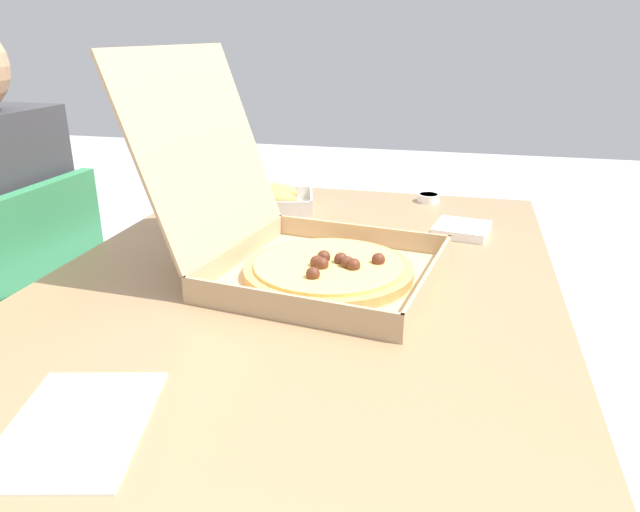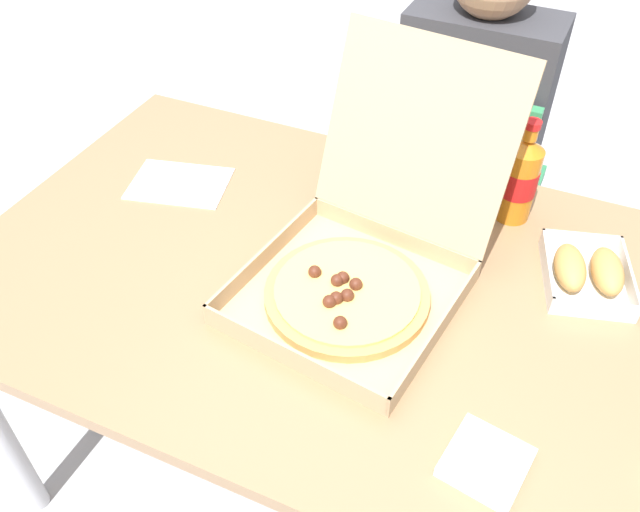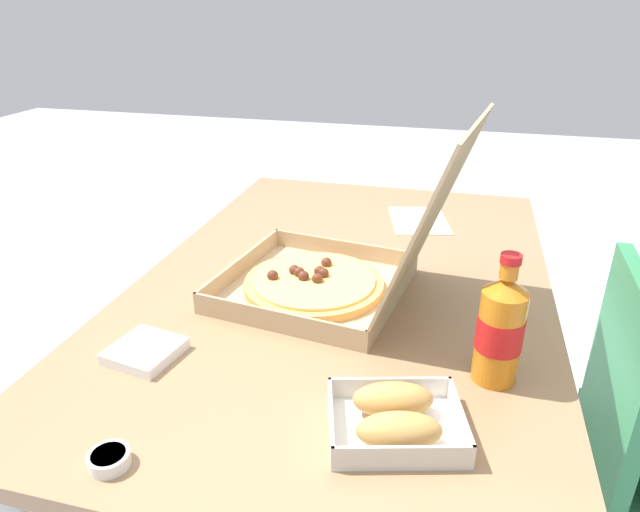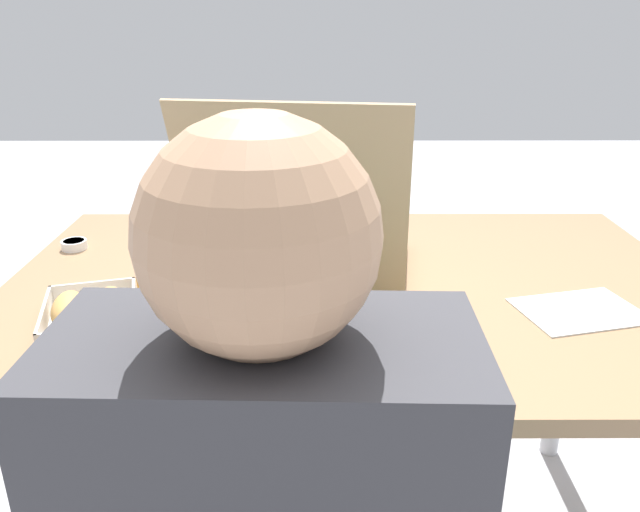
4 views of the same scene
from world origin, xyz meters
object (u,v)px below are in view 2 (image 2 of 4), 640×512
object	(u,v)px
diner_person	(475,113)
bread_side_box	(588,271)
paper_menu	(180,183)
napkin_pile	(486,462)
cola_bottle	(519,178)
pizza_box_open	(360,264)
chair	(458,189)

from	to	relation	value
diner_person	bread_side_box	world-z (taller)	diner_person
paper_menu	napkin_pile	world-z (taller)	napkin_pile
diner_person	bread_side_box	distance (m)	0.66
cola_bottle	pizza_box_open	bearing A→B (deg)	-123.67
napkin_pile	pizza_box_open	bearing A→B (deg)	138.05
cola_bottle	diner_person	bearing A→B (deg)	112.40
diner_person	napkin_pile	size ratio (longest dim) A/B	10.46
chair	paper_menu	size ratio (longest dim) A/B	3.95
diner_person	pizza_box_open	size ratio (longest dim) A/B	2.17
diner_person	pizza_box_open	world-z (taller)	diner_person
bread_side_box	cola_bottle	bearing A→B (deg)	140.00
pizza_box_open	paper_menu	bearing A→B (deg)	164.37
chair	diner_person	xyz separation A→B (m)	(0.00, 0.06, 0.21)
chair	cola_bottle	size ratio (longest dim) A/B	3.71
pizza_box_open	napkin_pile	bearing A→B (deg)	-41.95
pizza_box_open	bread_side_box	bearing A→B (deg)	25.30
bread_side_box	cola_bottle	world-z (taller)	cola_bottle
bread_side_box	cola_bottle	xyz separation A→B (m)	(-0.17, 0.14, 0.07)
paper_menu	bread_side_box	bearing A→B (deg)	-10.62
pizza_box_open	bread_side_box	world-z (taller)	pizza_box_open
diner_person	napkin_pile	bearing A→B (deg)	-75.51
cola_bottle	napkin_pile	world-z (taller)	cola_bottle
diner_person	pizza_box_open	xyz separation A→B (m)	(-0.04, -0.74, 0.08)
chair	pizza_box_open	bearing A→B (deg)	-93.00
pizza_box_open	cola_bottle	distance (m)	0.38
diner_person	napkin_pile	distance (m)	1.05
chair	paper_menu	xyz separation A→B (m)	(-0.51, -0.55, 0.23)
napkin_pile	diner_person	bearing A→B (deg)	104.49
chair	napkin_pile	bearing A→B (deg)	-74.58
paper_menu	napkin_pile	bearing A→B (deg)	-41.08
diner_person	pizza_box_open	distance (m)	0.75
cola_bottle	napkin_pile	distance (m)	0.60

